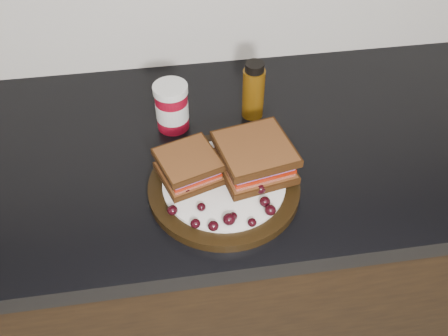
{
  "coord_description": "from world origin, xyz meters",
  "views": [
    {
      "loc": [
        -0.17,
        0.96,
        1.59
      ],
      "look_at": [
        -0.08,
        1.57,
        0.96
      ],
      "focal_mm": 40.0,
      "sensor_mm": 36.0,
      "label": 1
    }
  ],
  "objects_px": {
    "plate": "(224,187)",
    "sandwich_left": "(188,166)",
    "condiment_jar": "(172,107)",
    "oil_bottle": "(253,90)"
  },
  "relations": [
    {
      "from": "plate",
      "to": "sandwich_left",
      "type": "distance_m",
      "value": 0.08
    },
    {
      "from": "plate",
      "to": "oil_bottle",
      "type": "height_order",
      "value": "oil_bottle"
    },
    {
      "from": "plate",
      "to": "oil_bottle",
      "type": "distance_m",
      "value": 0.24
    },
    {
      "from": "plate",
      "to": "oil_bottle",
      "type": "xyz_separation_m",
      "value": [
        0.09,
        0.21,
        0.06
      ]
    },
    {
      "from": "condiment_jar",
      "to": "plate",
      "type": "bearing_deg",
      "value": -68.51
    },
    {
      "from": "sandwich_left",
      "to": "condiment_jar",
      "type": "bearing_deg",
      "value": 77.2
    },
    {
      "from": "sandwich_left",
      "to": "oil_bottle",
      "type": "distance_m",
      "value": 0.24
    },
    {
      "from": "plate",
      "to": "sandwich_left",
      "type": "xyz_separation_m",
      "value": [
        -0.06,
        0.03,
        0.04
      ]
    },
    {
      "from": "condiment_jar",
      "to": "oil_bottle",
      "type": "bearing_deg",
      "value": 4.68
    },
    {
      "from": "condiment_jar",
      "to": "sandwich_left",
      "type": "bearing_deg",
      "value": -84.52
    }
  ]
}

